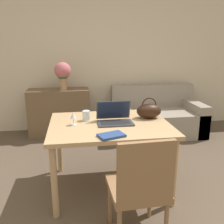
{
  "coord_description": "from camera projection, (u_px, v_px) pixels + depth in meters",
  "views": [
    {
      "loc": [
        -0.41,
        -1.87,
        1.55
      ],
      "look_at": [
        -0.03,
        0.6,
        0.87
      ],
      "focal_mm": 40.0,
      "sensor_mm": 36.0,
      "label": 1
    }
  ],
  "objects": [
    {
      "name": "ground_plane",
      "position": [
        125.0,
        221.0,
        2.26
      ],
      "size": [
        14.0,
        14.0,
        0.0
      ],
      "primitive_type": "plane",
      "color": "brown"
    },
    {
      "name": "wall_back",
      "position": [
        96.0,
        55.0,
        4.5
      ],
      "size": [
        10.0,
        0.06,
        2.7
      ],
      "color": "beige",
      "rests_on": "ground_plane"
    },
    {
      "name": "dining_table",
      "position": [
        110.0,
        131.0,
        2.64
      ],
      "size": [
        1.25,
        0.99,
        0.75
      ],
      "color": "tan",
      "rests_on": "ground_plane"
    },
    {
      "name": "chair",
      "position": [
        140.0,
        185.0,
        1.9
      ],
      "size": [
        0.46,
        0.46,
        0.92
      ],
      "rotation": [
        0.0,
        0.0,
        0.04
      ],
      "color": "olive",
      "rests_on": "ground_plane"
    },
    {
      "name": "couch",
      "position": [
        156.0,
        117.0,
        4.44
      ],
      "size": [
        1.53,
        0.89,
        0.82
      ],
      "color": "gray",
      "rests_on": "ground_plane"
    },
    {
      "name": "sideboard",
      "position": [
        59.0,
        112.0,
        4.32
      ],
      "size": [
        1.03,
        0.4,
        0.8
      ],
      "color": "brown",
      "rests_on": "ground_plane"
    },
    {
      "name": "laptop",
      "position": [
        114.0,
        117.0,
        2.64
      ],
      "size": [
        0.37,
        0.28,
        0.22
      ],
      "color": "#38383D",
      "rests_on": "dining_table"
    },
    {
      "name": "drinking_glass",
      "position": [
        86.0,
        116.0,
        2.7
      ],
      "size": [
        0.08,
        0.08,
        0.11
      ],
      "color": "silver",
      "rests_on": "dining_table"
    },
    {
      "name": "wine_glass",
      "position": [
        73.0,
        116.0,
        2.54
      ],
      "size": [
        0.07,
        0.07,
        0.14
      ],
      "color": "silver",
      "rests_on": "dining_table"
    },
    {
      "name": "handbag",
      "position": [
        149.0,
        111.0,
        2.78
      ],
      "size": [
        0.28,
        0.18,
        0.23
      ],
      "color": "black",
      "rests_on": "dining_table"
    },
    {
      "name": "flower_vase",
      "position": [
        63.0,
        73.0,
        4.09
      ],
      "size": [
        0.27,
        0.27,
        0.46
      ],
      "color": "tan",
      "rests_on": "sideboard"
    },
    {
      "name": "book",
      "position": [
        111.0,
        135.0,
        2.24
      ],
      "size": [
        0.27,
        0.22,
        0.02
      ],
      "rotation": [
        0.0,
        0.0,
        0.33
      ],
      "color": "navy",
      "rests_on": "dining_table"
    }
  ]
}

